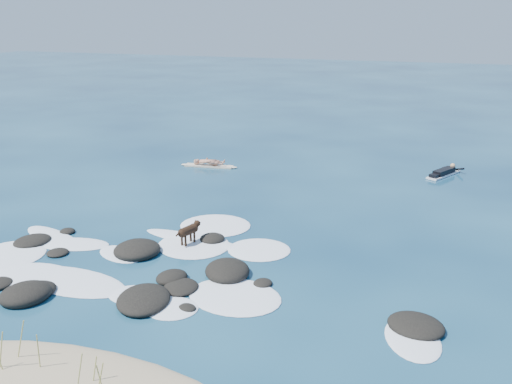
% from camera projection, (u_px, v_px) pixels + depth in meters
% --- Properties ---
extents(ground, '(160.00, 160.00, 0.00)m').
position_uv_depth(ground, '(222.00, 254.00, 18.40)').
color(ground, '#0A2642').
rests_on(ground, ground).
extents(dune_grass, '(2.82, 1.80, 1.24)m').
position_uv_depth(dune_grass, '(40.00, 370.00, 11.42)').
color(dune_grass, '#A1A04E').
rests_on(dune_grass, ground).
extents(reef_rocks, '(14.33, 6.97, 0.54)m').
position_uv_depth(reef_rocks, '(143.00, 276.00, 16.65)').
color(reef_rocks, black).
rests_on(reef_rocks, ground).
extents(breaking_foam, '(15.15, 8.21, 0.12)m').
position_uv_depth(breaking_foam, '(149.00, 261.00, 17.89)').
color(breaking_foam, white).
rests_on(breaking_foam, ground).
extents(standing_surfer_rig, '(2.96, 0.85, 1.68)m').
position_uv_depth(standing_surfer_rig, '(209.00, 154.00, 28.67)').
color(standing_surfer_rig, beige).
rests_on(standing_surfer_rig, ground).
extents(paddling_surfer_rig, '(1.67, 2.50, 0.45)m').
position_uv_depth(paddling_surfer_rig, '(444.00, 172.00, 27.29)').
color(paddling_surfer_rig, white).
rests_on(paddling_surfer_rig, ground).
extents(dog, '(0.53, 1.23, 0.79)m').
position_uv_depth(dog, '(189.00, 230.00, 18.99)').
color(dog, black).
rests_on(dog, ground).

